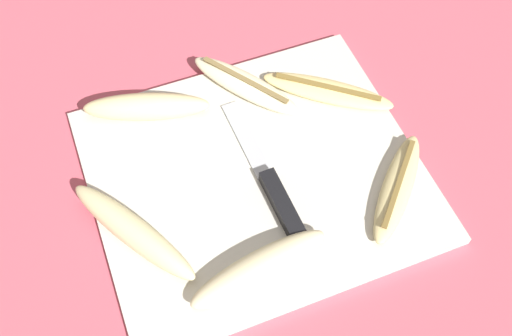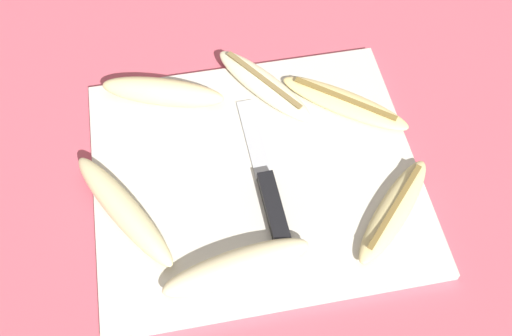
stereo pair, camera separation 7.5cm
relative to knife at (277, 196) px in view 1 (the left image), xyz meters
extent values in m
plane|color=#C65160|center=(-0.01, 0.05, -0.02)|extent=(4.00, 4.00, 0.00)
cube|color=beige|center=(-0.01, 0.05, -0.01)|extent=(0.41, 0.36, 0.01)
cube|color=black|center=(0.00, -0.02, 0.00)|extent=(0.02, 0.11, 0.02)
cube|color=#B7BABF|center=(0.00, 0.10, -0.01)|extent=(0.03, 0.13, 0.00)
ellipsoid|color=beige|center=(-0.18, 0.01, 0.01)|extent=(0.13, 0.18, 0.03)
ellipsoid|color=#EDD689|center=(0.13, 0.13, 0.00)|extent=(0.17, 0.15, 0.02)
cube|color=olive|center=(0.13, 0.13, 0.01)|extent=(0.12, 0.10, 0.00)
ellipsoid|color=#DBC684|center=(0.14, -0.04, 0.00)|extent=(0.14, 0.14, 0.02)
cube|color=brown|center=(0.14, -0.04, 0.01)|extent=(0.10, 0.10, 0.00)
ellipsoid|color=beige|center=(-0.06, -0.08, 0.01)|extent=(0.18, 0.07, 0.03)
ellipsoid|color=beige|center=(0.03, 0.18, 0.00)|extent=(0.13, 0.16, 0.02)
cube|color=olive|center=(0.03, 0.18, 0.01)|extent=(0.08, 0.12, 0.00)
ellipsoid|color=beige|center=(-0.11, 0.18, 0.01)|extent=(0.17, 0.09, 0.04)
camera|label=1|loc=(-0.16, -0.33, 0.63)|focal=42.00mm
camera|label=2|loc=(-0.08, -0.35, 0.63)|focal=42.00mm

